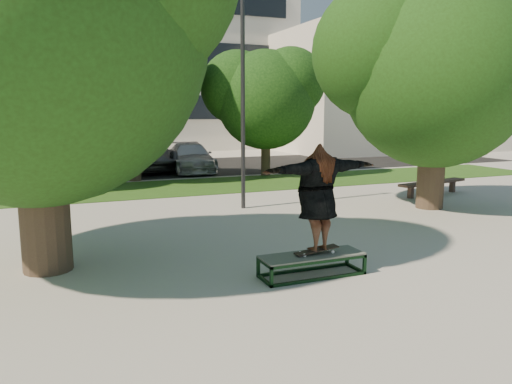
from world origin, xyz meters
name	(u,v)px	position (x,y,z in m)	size (l,w,h in m)	color
ground	(287,259)	(0.00, 0.00, 0.00)	(120.00, 120.00, 0.00)	#A29E95
grass_strip	(200,186)	(1.00, 9.50, 0.01)	(30.00, 4.00, 0.02)	#274814
asphalt_strip	(143,169)	(0.00, 16.00, 0.01)	(40.00, 8.00, 0.01)	black
tree_left	(24,9)	(-4.29, 1.09, 4.42)	(6.96, 5.95, 7.12)	#38281E
tree_right	(433,63)	(5.92, 3.08, 4.09)	(6.24, 5.33, 6.51)	#38281E
bg_tree_mid	(129,79)	(-1.08, 12.08, 4.02)	(5.76, 4.92, 6.24)	#38281E
bg_tree_right	(264,94)	(4.43, 11.57, 3.49)	(5.04, 4.31, 5.43)	#38281E
lamppost	(243,97)	(1.00, 5.00, 3.15)	(0.25, 0.15, 6.11)	#2D2D30
office_building	(75,39)	(-2.00, 31.98, 8.00)	(30.00, 14.12, 16.00)	#B8B3AA
side_building	(381,93)	(18.00, 22.00, 4.00)	(15.00, 10.00, 8.00)	silver
grind_box	(312,265)	(-0.04, -1.03, 0.19)	(1.80, 0.60, 0.38)	black
skater_rig	(318,197)	(0.05, -1.03, 1.35)	(2.27, 0.88, 1.88)	white
bench	(433,183)	(7.65, 4.75, 0.39)	(3.03, 1.03, 0.46)	#4E392F
car_dark	(29,159)	(-5.00, 15.43, 0.70)	(1.49, 4.26, 1.40)	black
car_grey	(140,154)	(-0.22, 15.45, 0.77)	(2.54, 5.51, 1.53)	#4F4F53
car_silver_b	(190,157)	(1.85, 14.13, 0.65)	(1.81, 4.46, 1.30)	#AEAEB3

